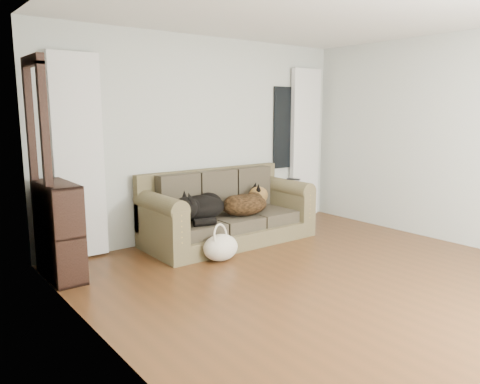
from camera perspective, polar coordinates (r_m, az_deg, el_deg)
floor at (r=4.66m, az=13.26°, el=-11.26°), size 5.00×5.00×0.00m
wall_back at (r=6.24m, az=-4.37°, el=6.60°), size 4.50×0.04×2.60m
wall_left at (r=2.97m, az=-14.37°, el=2.52°), size 0.04×5.00×2.60m
wall_right at (r=6.28m, az=26.97°, el=5.57°), size 0.04×5.00×2.60m
curtain_left at (r=5.43m, az=-19.09°, el=3.98°), size 0.55×0.08×2.25m
curtain_right at (r=7.33m, az=7.92°, el=5.87°), size 0.55×0.08×2.25m
window_pane at (r=7.10m, az=5.68°, el=7.81°), size 0.50×0.03×1.20m
door_casing at (r=4.95m, az=-23.14°, el=2.02°), size 0.07×0.60×2.10m
sofa at (r=5.93m, az=-1.33°, el=-1.84°), size 2.16×0.93×0.88m
dog_black_lab at (r=5.65m, az=-5.09°, el=-2.16°), size 0.81×0.64×0.31m
dog_shepherd at (r=5.96m, az=0.73°, el=-1.40°), size 0.68×0.48×0.29m
tv_remote at (r=6.43m, az=6.54°, el=1.56°), size 0.11×0.18×0.02m
tote_bag at (r=5.25m, az=-2.38°, el=-6.69°), size 0.44×0.36×0.30m
bookshelf at (r=5.00m, az=-21.23°, el=-4.22°), size 0.35×0.79×0.97m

